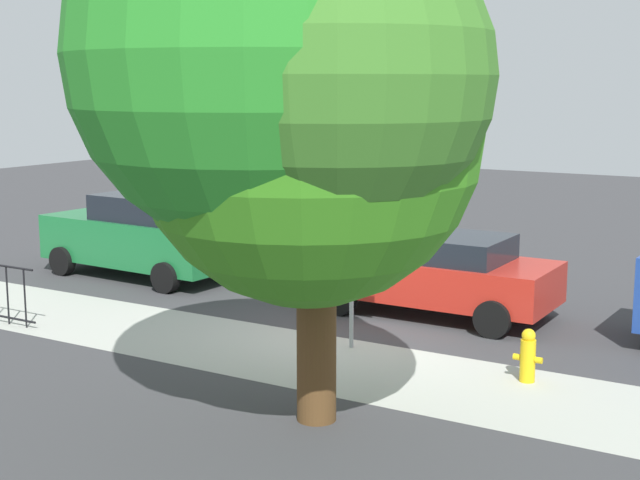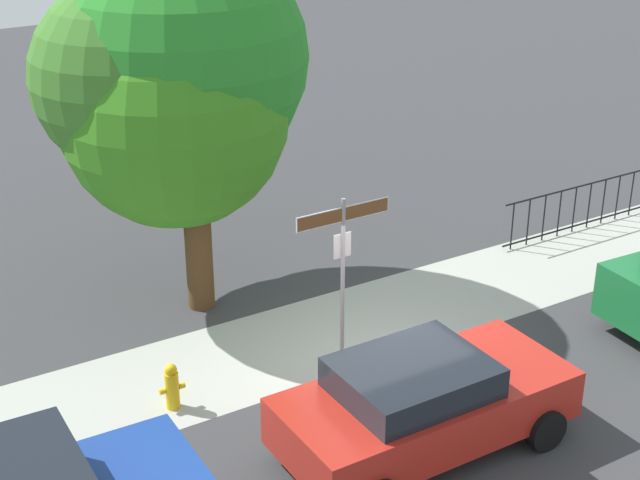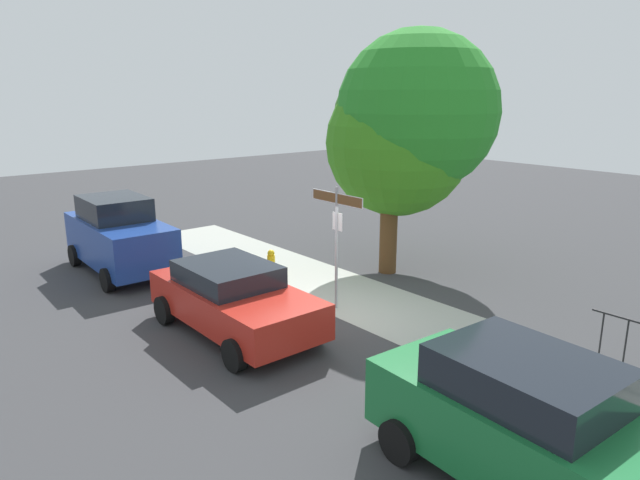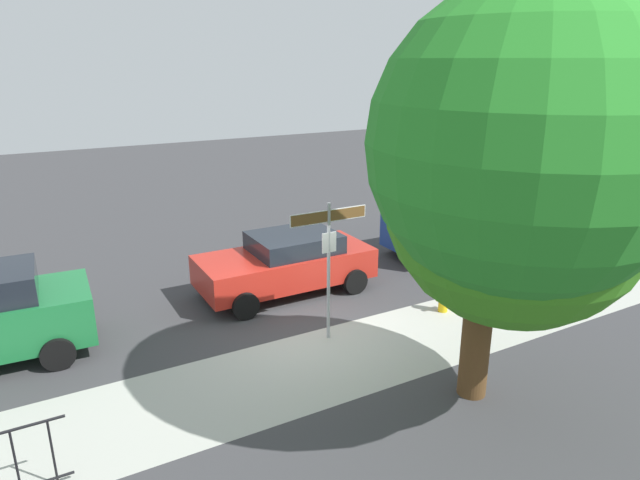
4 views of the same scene
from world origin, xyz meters
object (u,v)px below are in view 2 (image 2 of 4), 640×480
Objects in this scene: car_red at (423,402)px; fire_hydrant at (172,386)px; street_sign at (343,246)px; shade_tree at (172,81)px.

car_red is 3.93m from fire_hydrant.
fire_hydrant is (-2.67, 2.85, -0.40)m from car_red.
street_sign is 4.37m from shade_tree.
street_sign is 0.44× the size of shade_tree.
shade_tree is at bearing 63.10° from fire_hydrant.
shade_tree is 1.55× the size of car_red.
street_sign is 2.99m from car_red.
car_red is 5.59× the size of fire_hydrant.
street_sign is at bearing -71.41° from shade_tree.
shade_tree is (-1.23, 3.67, 2.02)m from street_sign.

